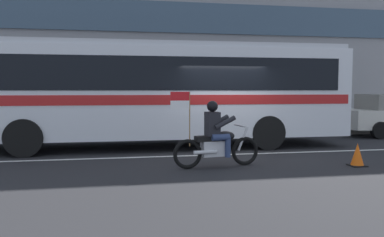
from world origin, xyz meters
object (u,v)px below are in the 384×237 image
fire_hydrant (156,123)px  transit_bus (156,88)px  motorcycle_with_rider (216,139)px  traffic_cone (357,155)px

fire_hydrant → transit_bus: bearing=-95.6°
motorcycle_with_rider → traffic_cone: (3.35, -0.50, -0.41)m
motorcycle_with_rider → fire_hydrant: (-0.82, 6.30, -0.15)m
motorcycle_with_rider → traffic_cone: 3.41m
transit_bus → fire_hydrant: 3.17m
fire_hydrant → traffic_cone: (4.16, -6.80, -0.26)m
transit_bus → fire_hydrant: transit_bus is taller
transit_bus → traffic_cone: (4.44, -3.95, -1.63)m
fire_hydrant → traffic_cone: fire_hydrant is taller
transit_bus → fire_hydrant: size_ratio=15.86×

